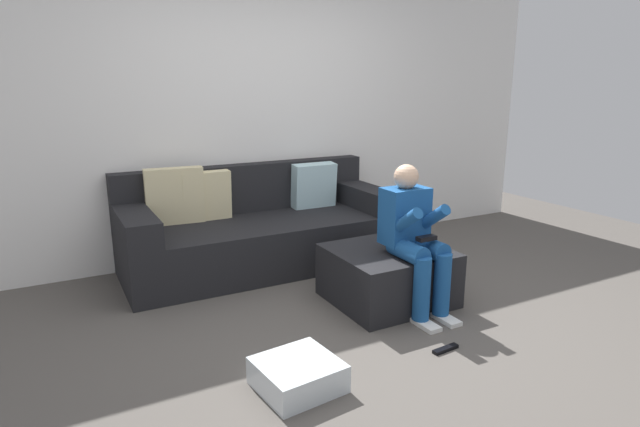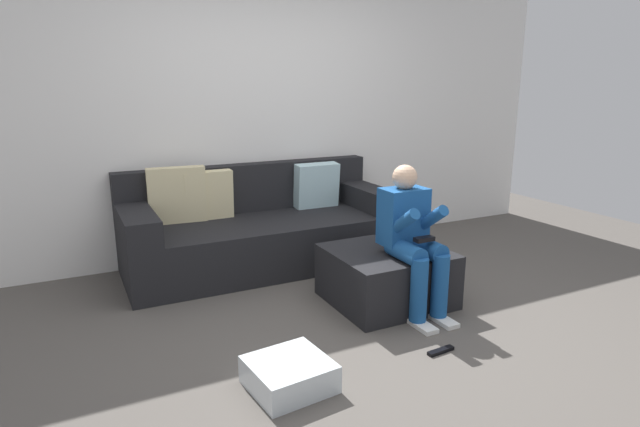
% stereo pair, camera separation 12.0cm
% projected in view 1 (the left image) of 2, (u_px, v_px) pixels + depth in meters
% --- Properties ---
extents(ground_plane, '(8.30, 8.30, 0.00)m').
position_uv_depth(ground_plane, '(377.00, 332.00, 3.42)').
color(ground_plane, '#544F49').
extents(wall_back, '(6.39, 0.10, 2.52)m').
position_uv_depth(wall_back, '(258.00, 118.00, 4.82)').
color(wall_back, white).
rests_on(wall_back, ground_plane).
extents(couch_sectional, '(2.34, 0.91, 0.90)m').
position_uv_depth(couch_sectional, '(259.00, 231.00, 4.59)').
color(couch_sectional, black).
rests_on(couch_sectional, ground_plane).
extents(ottoman, '(0.81, 0.75, 0.40)m').
position_uv_depth(ottoman, '(388.00, 275.00, 3.87)').
color(ottoman, black).
rests_on(ottoman, ground_plane).
extents(person_seated, '(0.32, 0.60, 1.03)m').
position_uv_depth(person_seated, '(414.00, 234.00, 3.63)').
color(person_seated, '#194C8C').
rests_on(person_seated, ground_plane).
extents(storage_bin, '(0.45, 0.44, 0.15)m').
position_uv_depth(storage_bin, '(298.00, 375.00, 2.78)').
color(storage_bin, silver).
rests_on(storage_bin, ground_plane).
extents(remote_near_ottoman, '(0.19, 0.05, 0.02)m').
position_uv_depth(remote_near_ottoman, '(445.00, 349.00, 3.18)').
color(remote_near_ottoman, black).
rests_on(remote_near_ottoman, ground_plane).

